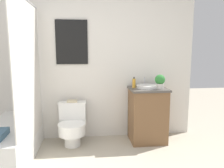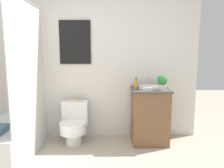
# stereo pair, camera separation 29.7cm
# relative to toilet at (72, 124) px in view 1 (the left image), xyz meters

# --- Properties ---
(wall_back) EXTENTS (3.43, 0.07, 2.50)m
(wall_back) POSITION_rel_toilet_xyz_m (0.19, 0.28, 0.95)
(wall_back) COLOR silver
(wall_back) RESTS_ON ground_plane
(shower_area) EXTENTS (0.56, 1.32, 1.98)m
(shower_area) POSITION_rel_toilet_xyz_m (-0.72, -0.41, -0.01)
(shower_area) COLOR white
(shower_area) RESTS_ON ground_plane
(toilet) EXTENTS (0.41, 0.50, 0.61)m
(toilet) POSITION_rel_toilet_xyz_m (0.00, 0.00, 0.00)
(toilet) COLOR white
(toilet) RESTS_ON ground_plane
(vanity) EXTENTS (0.55, 0.48, 0.82)m
(vanity) POSITION_rel_toilet_xyz_m (1.13, -0.00, 0.11)
(vanity) COLOR brown
(vanity) RESTS_ON ground_plane
(sink) EXTENTS (0.34, 0.37, 0.13)m
(sink) POSITION_rel_toilet_xyz_m (1.13, 0.02, 0.54)
(sink) COLOR white
(sink) RESTS_ON vanity
(soap_bottle) EXTENTS (0.05, 0.05, 0.16)m
(soap_bottle) POSITION_rel_toilet_xyz_m (0.92, 0.05, 0.59)
(soap_bottle) COLOR gold
(soap_bottle) RESTS_ON vanity
(potted_plant) EXTENTS (0.15, 0.15, 0.21)m
(potted_plant) POSITION_rel_toilet_xyz_m (1.27, -0.11, 0.64)
(potted_plant) COLOR beige
(potted_plant) RESTS_ON vanity
(book_on_tank) EXTENTS (0.15, 0.13, 0.02)m
(book_on_tank) POSITION_rel_toilet_xyz_m (-0.00, 0.13, 0.32)
(book_on_tank) COLOR beige
(book_on_tank) RESTS_ON toilet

